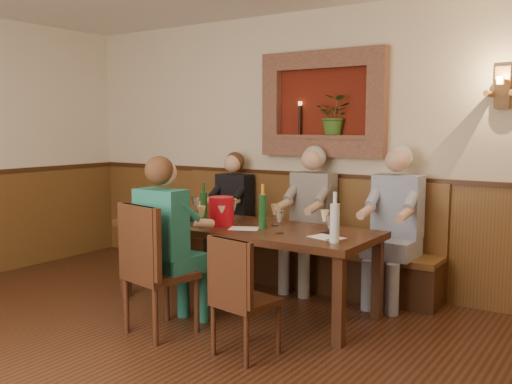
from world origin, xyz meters
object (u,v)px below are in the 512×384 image
Objects in this scene: person_bench_mid at (309,231)px; chair_near_left at (159,296)px; water_bottle at (335,222)px; chair_near_right at (244,321)px; dining_table at (244,233)px; bench at (296,252)px; spittoon_bucket at (221,211)px; person_bench_left at (230,225)px; person_chair_front at (170,258)px; wine_bottle_green_b at (204,205)px; wine_bottle_green_a at (263,211)px; person_bench_right at (393,239)px.

chair_near_left is at bearing -102.31° from person_bench_mid.
water_bottle is (0.81, -1.07, 0.31)m from person_bench_mid.
dining_table is at bearing 134.62° from chair_near_right.
bench is 1.94m from chair_near_right.
spittoon_bucket is at bearing 174.00° from water_bottle.
bench is at bearing 152.34° from person_bench_mid.
person_bench_mid is (0.98, -0.00, 0.04)m from person_bench_left.
person_chair_front reaches higher than chair_near_right.
person_bench_left reaches higher than dining_table.
person_chair_front is 0.90m from wine_bottle_green_b.
dining_table is 9.40× the size of spittoon_bucket.
water_bottle reaches higher than wine_bottle_green_a.
person_bench_left reaches higher than wine_bottle_green_a.
bench is 7.81× the size of wine_bottle_green_a.
person_bench_left is 1.73m from person_chair_front.
wine_bottle_green_a is (0.41, 0.86, 0.60)m from chair_near_left.
spittoon_bucket is 0.33m from wine_bottle_green_b.
person_bench_mid is 0.87m from person_bench_right.
chair_near_right is (0.63, -0.89, -0.42)m from dining_table.
dining_table is at bearing -90.00° from bench.
chair_near_left is at bearing -150.57° from water_bottle.
bench is 1.66m from water_bottle.
person_bench_right is (0.87, -0.00, 0.01)m from person_bench_mid.
person_chair_front is 3.62× the size of water_bottle.
person_chair_front reaches higher than water_bottle.
chair_near_right is at bearing -70.98° from bench.
wine_bottle_green_a reaches higher than chair_near_left.
wine_bottle_green_b is at bearing 118.24° from chair_near_left.
water_bottle is at bearing 24.61° from person_chair_front.
person_chair_front is at bearing -69.82° from wine_bottle_green_b.
wine_bottle_green_b reaches higher than chair_near_right.
person_bench_mid is at bearing -0.17° from person_bench_left.
wine_bottle_green_b is at bearing 110.18° from person_chair_front.
chair_near_right is (0.63, -1.84, -0.08)m from bench.
person_bench_mid is 0.94m from wine_bottle_green_a.
dining_table is at bearing -142.18° from person_bench_right.
wine_bottle_green_b is at bearing 178.25° from dining_table.
dining_table is at bearing 77.40° from person_chair_front.
person_chair_front is at bearing 99.09° from chair_near_left.
water_bottle reaches higher than chair_near_left.
person_chair_front is 0.73m from spittoon_bucket.
bench is at bearing 63.40° from wine_bottle_green_b.
person_bench_mid is at bearing -27.66° from bench.
person_chair_front reaches higher than wine_bottle_green_b.
dining_table is at bearing -103.59° from person_bench_mid.
chair_near_left is (-0.18, -1.85, -0.03)m from bench.
bench is 0.81m from person_bench_left.
wine_bottle_green_a is (1.01, -0.88, 0.35)m from person_bench_left.
person_bench_mid reaches higher than person_bench_left.
chair_near_left is at bearing -71.18° from person_bench_left.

